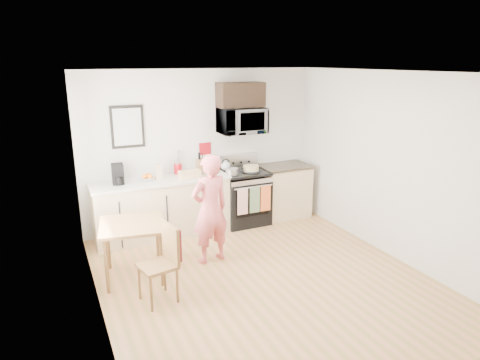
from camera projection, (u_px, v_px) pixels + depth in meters
name	position (u px, v px, depth m)	size (l,w,h in m)	color
floor	(266.00, 281.00, 5.48)	(4.60, 4.60, 0.00)	olive
back_wall	(202.00, 149.00, 7.13)	(4.00, 0.04, 2.60)	silver
front_wall	(418.00, 264.00, 3.11)	(4.00, 0.04, 2.60)	silver
left_wall	(93.00, 207.00, 4.31)	(0.04, 4.60, 2.60)	silver
right_wall	(394.00, 167.00, 5.93)	(0.04, 4.60, 2.60)	silver
ceiling	(270.00, 72.00, 4.77)	(4.00, 4.60, 0.04)	white
window	(86.00, 166.00, 4.96)	(0.06, 1.40, 1.50)	white
cabinet_left	(162.00, 209.00, 6.77)	(2.10, 0.60, 0.90)	#D7BA8A
countertop_left	(161.00, 181.00, 6.65)	(2.14, 0.64, 0.04)	beige
cabinet_right	(284.00, 191.00, 7.68)	(0.84, 0.60, 0.90)	#D7BA8A
countertop_right	(284.00, 166.00, 7.55)	(0.88, 0.64, 0.04)	black
range	(244.00, 198.00, 7.34)	(0.76, 0.70, 1.16)	black
microwave	(242.00, 121.00, 7.07)	(0.76, 0.51, 0.42)	silver
upper_cabinet	(240.00, 95.00, 6.99)	(0.76, 0.35, 0.40)	black
wall_art	(127.00, 127.00, 6.50)	(0.50, 0.04, 0.65)	black
wall_trivet	(205.00, 149.00, 7.14)	(0.20, 0.02, 0.20)	#A20D16
person	(210.00, 209.00, 5.84)	(0.56, 0.37, 1.54)	#D0393D
dining_table	(132.00, 230.00, 5.41)	(0.80, 0.80, 0.74)	brown
chair	(167.00, 252.00, 4.95)	(0.49, 0.45, 0.92)	brown
knife_block	(200.00, 166.00, 6.95)	(0.11, 0.15, 0.24)	brown
utensil_crock	(178.00, 164.00, 6.93)	(0.13, 0.13, 0.39)	#A20D16
fruit_bowl	(147.00, 178.00, 6.58)	(0.25, 0.25, 0.10)	silver
milk_carton	(158.00, 172.00, 6.62)	(0.09, 0.09, 0.24)	tan
coffee_maker	(118.00, 175.00, 6.36)	(0.19, 0.26, 0.30)	black
bread_bag	(190.00, 174.00, 6.70)	(0.34, 0.16, 0.12)	tan
cake	(251.00, 169.00, 7.15)	(0.31, 0.31, 0.10)	black
kettle	(226.00, 166.00, 7.19)	(0.17, 0.17, 0.21)	silver
pot	(232.00, 171.00, 6.96)	(0.21, 0.34, 0.10)	silver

